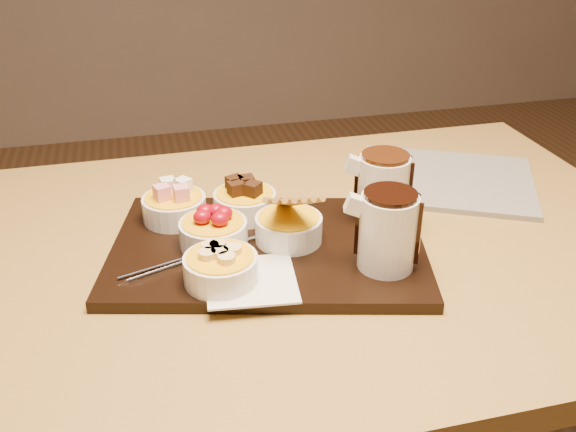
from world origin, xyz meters
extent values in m
cube|color=#A37E3C|center=(0.00, 0.00, 0.73)|extent=(1.20, 0.80, 0.04)
cylinder|color=#A37E3C|center=(-0.54, 0.34, 0.35)|extent=(0.06, 0.06, 0.71)
cylinder|color=#A37E3C|center=(0.54, 0.34, 0.35)|extent=(0.06, 0.06, 0.71)
cube|color=black|center=(-0.04, -0.02, 0.76)|extent=(0.52, 0.41, 0.02)
cube|color=white|center=(-0.09, -0.12, 0.77)|extent=(0.13, 0.13, 0.00)
cylinder|color=white|center=(-0.17, 0.09, 0.79)|extent=(0.10, 0.10, 0.04)
cylinder|color=white|center=(-0.06, 0.07, 0.79)|extent=(0.10, 0.10, 0.04)
cylinder|color=white|center=(-0.12, -0.01, 0.79)|extent=(0.10, 0.10, 0.04)
cylinder|color=white|center=(-0.01, -0.02, 0.79)|extent=(0.10, 0.10, 0.04)
cylinder|color=white|center=(-0.13, -0.11, 0.79)|extent=(0.10, 0.10, 0.04)
cylinder|color=silver|center=(0.10, -0.12, 0.82)|extent=(0.10, 0.10, 0.11)
cylinder|color=silver|center=(0.14, 0.00, 0.82)|extent=(0.10, 0.10, 0.11)
cube|color=beige|center=(0.33, 0.14, 0.76)|extent=(0.39, 0.36, 0.01)
camera|label=1|loc=(-0.21, -0.82, 1.26)|focal=40.00mm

